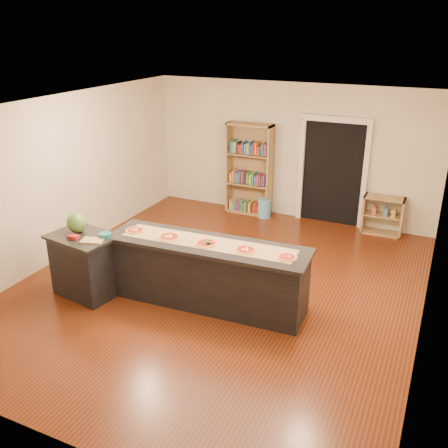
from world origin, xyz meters
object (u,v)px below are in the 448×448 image
at_px(low_shelf, 383,215).
at_px(waste_bin, 264,208).
at_px(kitchen_island, 208,273).
at_px(bookshelf, 249,169).
at_px(side_counter, 86,264).
at_px(watermelon, 77,223).

relative_size(low_shelf, waste_bin, 1.91).
xyz_separation_m(kitchen_island, low_shelf, (1.93, 3.78, -0.11)).
xyz_separation_m(bookshelf, low_shelf, (2.83, 0.01, -0.59)).
xyz_separation_m(side_counter, bookshelf, (0.91, 4.30, 0.49)).
height_order(bookshelf, waste_bin, bookshelf).
xyz_separation_m(kitchen_island, watermelon, (-1.95, -0.45, 0.63)).
bearing_deg(waste_bin, low_shelf, 3.05).
bearing_deg(waste_bin, watermelon, -109.64).
relative_size(side_counter, watermelon, 3.32).
distance_m(kitchen_island, watermelon, 2.10).
xyz_separation_m(side_counter, waste_bin, (1.32, 4.18, -0.29)).
xyz_separation_m(low_shelf, watermelon, (-3.88, -4.23, 0.74)).
relative_size(side_counter, waste_bin, 2.44).
relative_size(waste_bin, watermelon, 1.36).
height_order(bookshelf, watermelon, bookshelf).
bearing_deg(low_shelf, bookshelf, -179.81).
bearing_deg(low_shelf, watermelon, -132.52).
bearing_deg(bookshelf, side_counter, -101.90).
distance_m(low_shelf, waste_bin, 2.43).
bearing_deg(watermelon, side_counter, -27.12).
relative_size(side_counter, bookshelf, 0.50).
relative_size(kitchen_island, low_shelf, 3.86).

